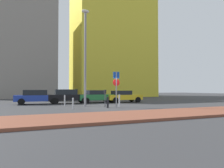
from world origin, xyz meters
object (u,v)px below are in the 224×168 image
(traffic_bollard_near, at_px, (73,103))
(traffic_bollard_mid, at_px, (119,100))
(parking_sign_post, at_px, (116,85))
(parking_meter, at_px, (105,96))
(parked_car_yellow, at_px, (123,96))
(parked_car_blue, at_px, (37,97))
(traffic_bollard_edge, at_px, (65,100))
(street_lamp, at_px, (85,51))
(parked_car_green, at_px, (96,96))
(traffic_bollard_far, at_px, (108,102))
(parked_car_black, at_px, (68,96))

(traffic_bollard_near, relative_size, traffic_bollard_mid, 0.80)
(parking_sign_post, xyz_separation_m, parking_meter, (-0.77, 0.66, -0.95))
(parked_car_yellow, distance_m, parking_sign_post, 6.87)
(parked_car_blue, bearing_deg, traffic_bollard_edge, -56.03)
(street_lamp, bearing_deg, traffic_bollard_near, -128.32)
(parked_car_green, relative_size, parking_meter, 3.02)
(parking_sign_post, relative_size, traffic_bollard_near, 3.52)
(traffic_bollard_near, xyz_separation_m, traffic_bollard_mid, (4.21, 0.48, 0.11))
(street_lamp, height_order, traffic_bollard_far, street_lamp)
(parked_car_yellow, relative_size, parking_sign_post, 1.37)
(parking_sign_post, height_order, traffic_bollard_edge, parking_sign_post)
(parking_meter, distance_m, street_lamp, 4.51)
(parking_sign_post, bearing_deg, street_lamp, 136.83)
(parking_meter, bearing_deg, traffic_bollard_far, -94.92)
(parked_car_green, distance_m, traffic_bollard_near, 7.34)
(parking_meter, height_order, traffic_bollard_far, parking_meter)
(traffic_bollard_far, bearing_deg, parking_sign_post, 10.69)
(parked_car_blue, xyz_separation_m, parked_car_black, (3.15, -0.09, 0.02))
(traffic_bollard_near, distance_m, traffic_bollard_mid, 4.23)
(parked_car_black, distance_m, parked_car_yellow, 6.35)
(traffic_bollard_near, distance_m, traffic_bollard_far, 2.80)
(parked_car_black, bearing_deg, traffic_bollard_far, -72.66)
(traffic_bollard_near, height_order, traffic_bollard_mid, traffic_bollard_mid)
(parking_meter, xyz_separation_m, traffic_bollard_edge, (-3.01, 2.51, -0.45))
(parked_car_yellow, distance_m, street_lamp, 8.00)
(parked_car_green, bearing_deg, parked_car_black, 179.27)
(parked_car_green, distance_m, parking_sign_post, 6.50)
(street_lamp, bearing_deg, traffic_bollard_mid, -26.31)
(street_lamp, relative_size, traffic_bollard_edge, 8.69)
(parked_car_green, relative_size, parking_sign_post, 1.48)
(parked_car_black, distance_m, traffic_bollard_edge, 3.39)
(traffic_bollard_mid, bearing_deg, traffic_bollard_far, -149.89)
(parked_car_blue, relative_size, parked_car_green, 1.00)
(parked_car_blue, bearing_deg, parked_car_yellow, -4.13)
(street_lamp, distance_m, traffic_bollard_near, 5.15)
(traffic_bollard_far, xyz_separation_m, traffic_bollard_edge, (-2.94, 3.32, 0.06))
(parked_car_green, distance_m, parked_car_yellow, 3.17)
(parked_car_green, xyz_separation_m, parking_meter, (-1.07, -5.73, 0.22))
(parked_car_blue, relative_size, parking_meter, 3.03)
(street_lamp, xyz_separation_m, traffic_bollard_near, (-1.46, -1.84, -4.58))
(parked_car_black, xyz_separation_m, traffic_bollard_edge, (-0.89, -3.26, -0.28))
(parked_car_black, bearing_deg, street_lamp, -80.55)
(traffic_bollard_edge, bearing_deg, parked_car_green, 38.27)
(parked_car_blue, distance_m, parking_sign_post, 8.96)
(parking_sign_post, height_order, traffic_bollard_near, parking_sign_post)
(parking_meter, relative_size, traffic_bollard_near, 1.72)
(parked_car_black, height_order, parking_meter, parked_car_black)
(parked_car_blue, xyz_separation_m, traffic_bollard_near, (2.42, -6.33, -0.34))
(parked_car_black, bearing_deg, parked_car_blue, 178.35)
(parked_car_blue, bearing_deg, parked_car_green, -1.19)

